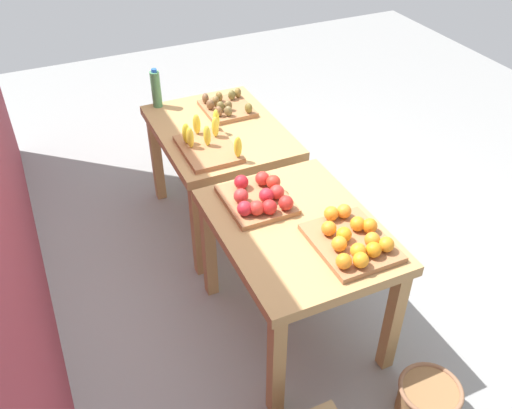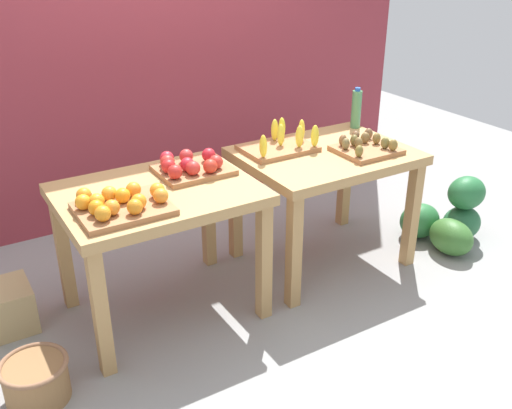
% 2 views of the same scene
% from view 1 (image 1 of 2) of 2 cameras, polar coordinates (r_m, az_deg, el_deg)
% --- Properties ---
extents(ground_plane, '(8.00, 8.00, 0.00)m').
position_cam_1_polar(ground_plane, '(3.74, -0.23, -6.31)').
color(ground_plane, gray).
extents(display_table_left, '(1.04, 0.80, 0.77)m').
position_cam_1_polar(display_table_left, '(2.93, 4.25, -3.87)').
color(display_table_left, tan).
rests_on(display_table_left, ground_plane).
extents(display_table_right, '(1.04, 0.80, 0.77)m').
position_cam_1_polar(display_table_right, '(3.76, -3.78, 6.41)').
color(display_table_right, tan).
rests_on(display_table_right, ground_plane).
extents(orange_bin, '(0.46, 0.37, 0.11)m').
position_cam_1_polar(orange_bin, '(2.74, 9.97, -3.58)').
color(orange_bin, '#A26D44').
rests_on(orange_bin, display_table_left).
extents(apple_bin, '(0.41, 0.34, 0.11)m').
position_cam_1_polar(apple_bin, '(2.97, 0.35, 0.76)').
color(apple_bin, '#A26D44').
rests_on(apple_bin, display_table_left).
extents(banana_crate, '(0.44, 0.32, 0.17)m').
position_cam_1_polar(banana_crate, '(3.45, -5.01, 6.32)').
color(banana_crate, '#A26D44').
rests_on(banana_crate, display_table_right).
extents(kiwi_bin, '(0.36, 0.32, 0.10)m').
position_cam_1_polar(kiwi_bin, '(3.89, -3.12, 10.10)').
color(kiwi_bin, '#A26D44').
rests_on(kiwi_bin, display_table_right).
extents(water_bottle, '(0.07, 0.07, 0.28)m').
position_cam_1_polar(water_bottle, '(3.97, -10.29, 11.67)').
color(water_bottle, '#4C8C59').
rests_on(water_bottle, display_table_right).
extents(watermelon_pile, '(0.54, 0.58, 0.47)m').
position_cam_1_polar(watermelon_pile, '(4.82, -4.52, 7.21)').
color(watermelon_pile, '#25623A').
rests_on(watermelon_pile, ground_plane).
extents(wicker_basket, '(0.32, 0.32, 0.21)m').
position_cam_1_polar(wicker_basket, '(3.07, 17.31, -18.68)').
color(wicker_basket, olive).
rests_on(wicker_basket, ground_plane).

